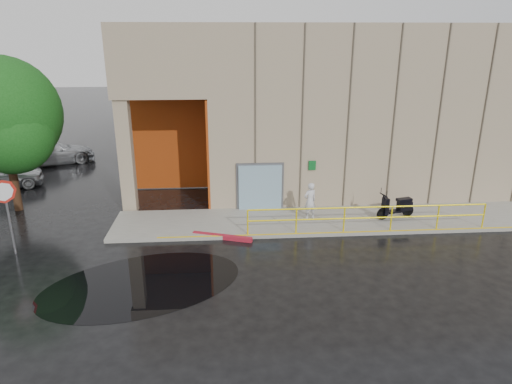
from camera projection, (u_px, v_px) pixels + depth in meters
The scene contains 11 objects.
ground at pixel (268, 277), 14.93m from camera, with size 120.00×120.00×0.00m, color black.
sidewalk at pixel (351, 220), 19.42m from camera, with size 20.00×3.00×0.15m, color gray.
building at pixel (344, 101), 24.27m from camera, with size 20.00×10.17×8.00m.
guardrail at pixel (368, 218), 17.97m from camera, with size 9.56×0.06×1.03m.
person at pixel (310, 201), 19.08m from camera, with size 0.58×0.38×1.59m, color silver.
scooter at pixel (397, 201), 19.19m from camera, with size 1.77×0.92×1.34m.
stop_sign at pixel (6, 201), 15.90m from camera, with size 0.64×0.61×2.80m.
red_curb at pixel (222, 237), 17.73m from camera, with size 2.40×0.18×0.18m, color maroon.
puddle at pixel (142, 284), 14.54m from camera, with size 6.40×3.94×0.01m, color black.
car_c at pixel (49, 152), 27.74m from camera, with size 2.12×5.21×1.51m, color #9A9DA2.
tree_near at pixel (4, 119), 19.23m from camera, with size 4.88×4.88×6.80m.
Camera 1 is at (-1.34, -13.15, 7.51)m, focal length 32.00 mm.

